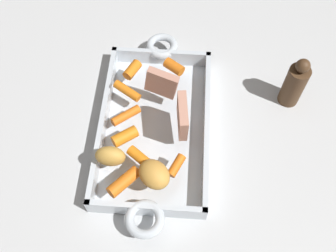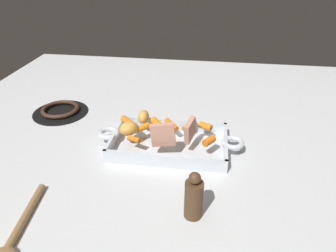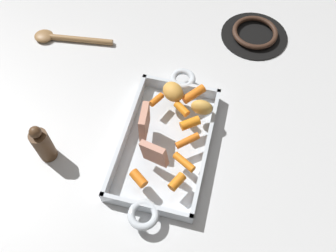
{
  "view_description": "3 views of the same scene",
  "coord_description": "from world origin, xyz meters",
  "px_view_note": "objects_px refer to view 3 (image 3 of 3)",
  "views": [
    {
      "loc": [
        -0.38,
        -0.05,
        0.69
      ],
      "look_at": [
        -0.03,
        -0.03,
        0.07
      ],
      "focal_mm": 41.78,
      "sensor_mm": 36.0,
      "label": 1
    },
    {
      "loc": [
        0.11,
        -0.8,
        0.55
      ],
      "look_at": [
        -0.01,
        0.02,
        0.06
      ],
      "focal_mm": 33.17,
      "sensor_mm": 36.0,
      "label": 2
    },
    {
      "loc": [
        0.41,
        0.11,
        0.79
      ],
      "look_at": [
        -0.02,
        0.0,
        0.07
      ],
      "focal_mm": 38.34,
      "sensor_mm": 36.0,
      "label": 3
    }
  ],
  "objects_px": {
    "baby_carrot_southeast": "(182,109)",
    "baby_carrot_long": "(184,162)",
    "baby_carrot_northeast": "(177,182)",
    "roasting_dish": "(165,143)",
    "baby_carrot_short": "(194,94)",
    "baby_carrot_center_right": "(190,123)",
    "baby_carrot_southwest": "(139,178)",
    "pepper_mill": "(43,144)",
    "potato_golden_large": "(202,107)",
    "roast_slice_thick": "(144,122)",
    "potato_near_roast": "(173,92)",
    "roast_slice_outer": "(154,154)",
    "baby_carrot_northwest": "(187,142)",
    "baby_carrot_center_left": "(157,100)",
    "serving_spoon": "(63,38)",
    "stove_burner_rear": "(255,34)"
  },
  "relations": [
    {
      "from": "baby_carrot_southeast",
      "to": "baby_carrot_long",
      "type": "height_order",
      "value": "same"
    },
    {
      "from": "baby_carrot_northeast",
      "to": "roasting_dish",
      "type": "bearing_deg",
      "value": -153.43
    },
    {
      "from": "baby_carrot_short",
      "to": "baby_carrot_center_right",
      "type": "bearing_deg",
      "value": 6.02
    },
    {
      "from": "baby_carrot_center_right",
      "to": "baby_carrot_long",
      "type": "bearing_deg",
      "value": 4.73
    },
    {
      "from": "baby_carrot_long",
      "to": "baby_carrot_southwest",
      "type": "xyz_separation_m",
      "value": [
        0.06,
        -0.09,
        0.0
      ]
    },
    {
      "from": "pepper_mill",
      "to": "potato_golden_large",
      "type": "bearing_deg",
      "value": 118.72
    },
    {
      "from": "baby_carrot_long",
      "to": "potato_golden_large",
      "type": "relative_size",
      "value": 1.06
    },
    {
      "from": "roast_slice_thick",
      "to": "baby_carrot_long",
      "type": "distance_m",
      "value": 0.13
    },
    {
      "from": "baby_carrot_northeast",
      "to": "potato_near_roast",
      "type": "bearing_deg",
      "value": -164.27
    },
    {
      "from": "roast_slice_outer",
      "to": "baby_carrot_northwest",
      "type": "xyz_separation_m",
      "value": [
        -0.06,
        0.06,
        -0.02
      ]
    },
    {
      "from": "roast_slice_outer",
      "to": "roast_slice_thick",
      "type": "distance_m",
      "value": 0.09
    },
    {
      "from": "baby_carrot_northeast",
      "to": "baby_carrot_center_left",
      "type": "distance_m",
      "value": 0.23
    },
    {
      "from": "roast_slice_thick",
      "to": "serving_spoon",
      "type": "distance_m",
      "value": 0.44
    },
    {
      "from": "roasting_dish",
      "to": "potato_golden_large",
      "type": "relative_size",
      "value": 8.38
    },
    {
      "from": "baby_carrot_northeast",
      "to": "pepper_mill",
      "type": "relative_size",
      "value": 0.32
    },
    {
      "from": "roast_slice_outer",
      "to": "stove_burner_rear",
      "type": "height_order",
      "value": "roast_slice_outer"
    },
    {
      "from": "roasting_dish",
      "to": "baby_carrot_long",
      "type": "distance_m",
      "value": 0.09
    },
    {
      "from": "baby_carrot_short",
      "to": "baby_carrot_northeast",
      "type": "bearing_deg",
      "value": 3.15
    },
    {
      "from": "stove_burner_rear",
      "to": "roasting_dish",
      "type": "bearing_deg",
      "value": -21.26
    },
    {
      "from": "baby_carrot_northeast",
      "to": "serving_spoon",
      "type": "relative_size",
      "value": 0.17
    },
    {
      "from": "roasting_dish",
      "to": "baby_carrot_southwest",
      "type": "bearing_deg",
      "value": -13.99
    },
    {
      "from": "baby_carrot_northeast",
      "to": "pepper_mill",
      "type": "height_order",
      "value": "pepper_mill"
    },
    {
      "from": "baby_carrot_northwest",
      "to": "stove_burner_rear",
      "type": "height_order",
      "value": "baby_carrot_northwest"
    },
    {
      "from": "potato_near_roast",
      "to": "potato_golden_large",
      "type": "bearing_deg",
      "value": 70.0
    },
    {
      "from": "baby_carrot_southeast",
      "to": "baby_carrot_short",
      "type": "distance_m",
      "value": 0.05
    },
    {
      "from": "roasting_dish",
      "to": "baby_carrot_center_right",
      "type": "bearing_deg",
      "value": 133.26
    },
    {
      "from": "roast_slice_thick",
      "to": "stove_burner_rear",
      "type": "xyz_separation_m",
      "value": [
        -0.43,
        0.22,
        -0.07
      ]
    },
    {
      "from": "baby_carrot_southwest",
      "to": "baby_carrot_northwest",
      "type": "bearing_deg",
      "value": 144.53
    },
    {
      "from": "roasting_dish",
      "to": "baby_carrot_northeast",
      "type": "distance_m",
      "value": 0.13
    },
    {
      "from": "baby_carrot_southwest",
      "to": "pepper_mill",
      "type": "relative_size",
      "value": 0.33
    },
    {
      "from": "roasting_dish",
      "to": "potato_golden_large",
      "type": "distance_m",
      "value": 0.13
    },
    {
      "from": "roasting_dish",
      "to": "baby_carrot_short",
      "type": "relative_size",
      "value": 7.28
    },
    {
      "from": "roast_slice_outer",
      "to": "baby_carrot_long",
      "type": "xyz_separation_m",
      "value": [
        -0.01,
        0.07,
        -0.02
      ]
    },
    {
      "from": "baby_carrot_long",
      "to": "pepper_mill",
      "type": "xyz_separation_m",
      "value": [
        0.04,
        -0.33,
        0.0
      ]
    },
    {
      "from": "baby_carrot_southwest",
      "to": "potato_golden_large",
      "type": "bearing_deg",
      "value": 155.15
    },
    {
      "from": "baby_carrot_southwest",
      "to": "serving_spoon",
      "type": "distance_m",
      "value": 0.54
    },
    {
      "from": "stove_burner_rear",
      "to": "pepper_mill",
      "type": "relative_size",
      "value": 1.61
    },
    {
      "from": "baby_carrot_short",
      "to": "serving_spoon",
      "type": "height_order",
      "value": "baby_carrot_short"
    },
    {
      "from": "baby_carrot_long",
      "to": "baby_carrot_center_right",
      "type": "height_order",
      "value": "baby_carrot_center_right"
    },
    {
      "from": "roast_slice_thick",
      "to": "baby_carrot_southwest",
      "type": "height_order",
      "value": "roast_slice_thick"
    },
    {
      "from": "roast_slice_outer",
      "to": "stove_burner_rear",
      "type": "relative_size",
      "value": 0.31
    },
    {
      "from": "roast_slice_thick",
      "to": "potato_golden_large",
      "type": "height_order",
      "value": "roast_slice_thick"
    },
    {
      "from": "stove_burner_rear",
      "to": "serving_spoon",
      "type": "relative_size",
      "value": 0.83
    },
    {
      "from": "baby_carrot_center_right",
      "to": "baby_carrot_northeast",
      "type": "bearing_deg",
      "value": 1.51
    },
    {
      "from": "serving_spoon",
      "to": "baby_carrot_northwest",
      "type": "bearing_deg",
      "value": 140.89
    },
    {
      "from": "roast_slice_thick",
      "to": "baby_carrot_long",
      "type": "relative_size",
      "value": 1.21
    },
    {
      "from": "baby_carrot_short",
      "to": "potato_golden_large",
      "type": "xyz_separation_m",
      "value": [
        0.04,
        0.03,
        0.01
      ]
    },
    {
      "from": "baby_carrot_center_right",
      "to": "serving_spoon",
      "type": "height_order",
      "value": "baby_carrot_center_right"
    },
    {
      "from": "potato_golden_large",
      "to": "roast_slice_thick",
      "type": "bearing_deg",
      "value": -56.02
    },
    {
      "from": "roasting_dish",
      "to": "pepper_mill",
      "type": "bearing_deg",
      "value": -70.99
    }
  ]
}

